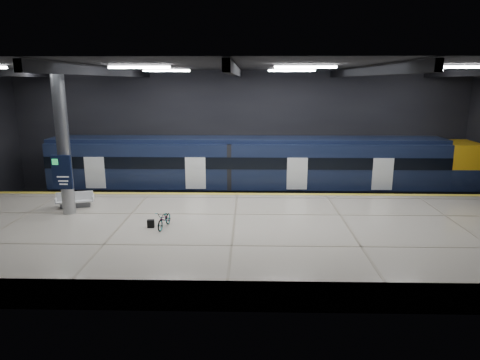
{
  "coord_description": "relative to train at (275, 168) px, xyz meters",
  "views": [
    {
      "loc": [
        0.69,
        -20.54,
        7.31
      ],
      "look_at": [
        0.18,
        1.5,
        2.2
      ],
      "focal_mm": 32.0,
      "sensor_mm": 36.0,
      "label": 1
    }
  ],
  "objects": [
    {
      "name": "bicycle",
      "position": [
        -5.27,
        -8.5,
        -0.58
      ],
      "size": [
        0.73,
        1.52,
        0.77
      ],
      "primitive_type": "imported",
      "rotation": [
        0.0,
        0.0,
        -0.16
      ],
      "color": "#99999E",
      "rests_on": "platform"
    },
    {
      "name": "info_column",
      "position": [
        -10.27,
        -6.52,
        2.4
      ],
      "size": [
        0.9,
        0.78,
        6.9
      ],
      "color": "#9EA0A5",
      "rests_on": "platform"
    },
    {
      "name": "ground",
      "position": [
        -2.27,
        -5.5,
        -2.06
      ],
      "size": [
        30.0,
        30.0,
        0.0
      ],
      "primitive_type": "plane",
      "color": "black",
      "rests_on": "ground"
    },
    {
      "name": "platform",
      "position": [
        -2.27,
        -8.0,
        -1.51
      ],
      "size": [
        30.0,
        11.0,
        1.1
      ],
      "primitive_type": "cube",
      "color": "beige",
      "rests_on": "ground"
    },
    {
      "name": "room_shell",
      "position": [
        -2.28,
        -5.49,
        3.66
      ],
      "size": [
        30.1,
        16.1,
        8.05
      ],
      "color": "black",
      "rests_on": "ground"
    },
    {
      "name": "rails",
      "position": [
        -2.27,
        0.0,
        -1.98
      ],
      "size": [
        30.0,
        1.52,
        0.16
      ],
      "color": "gray",
      "rests_on": "ground"
    },
    {
      "name": "train",
      "position": [
        0.0,
        0.0,
        0.0
      ],
      "size": [
        29.4,
        2.84,
        3.79
      ],
      "color": "black",
      "rests_on": "ground"
    },
    {
      "name": "bench",
      "position": [
        -10.38,
        -5.5,
        -0.68
      ],
      "size": [
        1.95,
        1.23,
        0.8
      ],
      "rotation": [
        0.0,
        0.0,
        0.29
      ],
      "color": "#595B60",
      "rests_on": "platform"
    },
    {
      "name": "safety_strip",
      "position": [
        -2.27,
        -2.75,
        -0.95
      ],
      "size": [
        30.0,
        0.4,
        0.01
      ],
      "primitive_type": "cube",
      "color": "yellow",
      "rests_on": "platform"
    },
    {
      "name": "pannier_bag",
      "position": [
        -5.87,
        -8.5,
        -0.78
      ],
      "size": [
        0.31,
        0.2,
        0.35
      ],
      "primitive_type": "cube",
      "rotation": [
        0.0,
        0.0,
        0.08
      ],
      "color": "black",
      "rests_on": "platform"
    }
  ]
}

